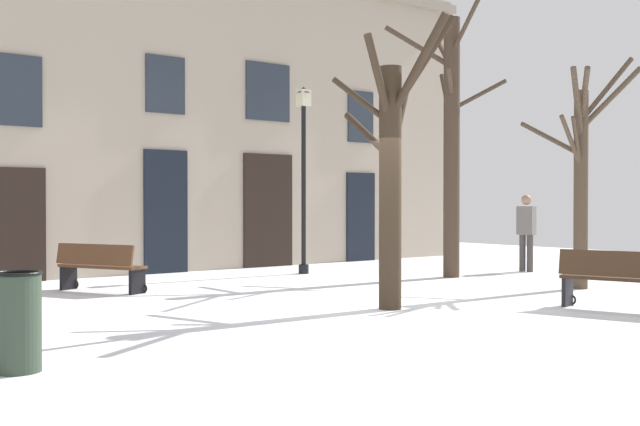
{
  "coord_description": "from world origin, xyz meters",
  "views": [
    {
      "loc": [
        -7.87,
        -8.48,
        1.58
      ],
      "look_at": [
        0.0,
        1.43,
        1.39
      ],
      "focal_mm": 44.16,
      "sensor_mm": 36.0,
      "label": 1
    }
  ],
  "objects_px": {
    "person_by_shop_door": "(526,229)",
    "tree_left_of_center": "(451,137)",
    "streetlamp": "(304,160)",
    "litter_bin": "(18,321)",
    "tree_right_of_center": "(582,170)",
    "tree_center": "(392,166)",
    "bench_back_to_back_right": "(100,266)",
    "bench_back_to_back_left": "(623,279)"
  },
  "relations": [
    {
      "from": "tree_right_of_center",
      "to": "tree_left_of_center",
      "type": "height_order",
      "value": "tree_left_of_center"
    },
    {
      "from": "streetlamp",
      "to": "person_by_shop_door",
      "type": "height_order",
      "value": "streetlamp"
    },
    {
      "from": "tree_center",
      "to": "tree_right_of_center",
      "type": "bearing_deg",
      "value": -2.68
    },
    {
      "from": "person_by_shop_door",
      "to": "tree_left_of_center",
      "type": "bearing_deg",
      "value": -106.42
    },
    {
      "from": "tree_right_of_center",
      "to": "bench_back_to_back_left",
      "type": "distance_m",
      "value": 3.32
    },
    {
      "from": "tree_right_of_center",
      "to": "litter_bin",
      "type": "relative_size",
      "value": 4.51
    },
    {
      "from": "tree_center",
      "to": "tree_right_of_center",
      "type": "xyz_separation_m",
      "value": [
        4.51,
        -0.21,
        0.04
      ]
    },
    {
      "from": "tree_center",
      "to": "streetlamp",
      "type": "bearing_deg",
      "value": 65.6
    },
    {
      "from": "tree_center",
      "to": "bench_back_to_back_left",
      "type": "xyz_separation_m",
      "value": [
        2.47,
        -2.22,
        -1.63
      ]
    },
    {
      "from": "bench_back_to_back_right",
      "to": "litter_bin",
      "type": "bearing_deg",
      "value": 125.37
    },
    {
      "from": "litter_bin",
      "to": "tree_center",
      "type": "bearing_deg",
      "value": 9.49
    },
    {
      "from": "streetlamp",
      "to": "bench_back_to_back_left",
      "type": "bearing_deg",
      "value": -89.41
    },
    {
      "from": "streetlamp",
      "to": "litter_bin",
      "type": "xyz_separation_m",
      "value": [
        -8.05,
        -6.22,
        -2.01
      ]
    },
    {
      "from": "tree_left_of_center",
      "to": "person_by_shop_door",
      "type": "relative_size",
      "value": 3.34
    },
    {
      "from": "tree_right_of_center",
      "to": "tree_left_of_center",
      "type": "xyz_separation_m",
      "value": [
        -0.18,
        2.97,
        0.79
      ]
    },
    {
      "from": "litter_bin",
      "to": "streetlamp",
      "type": "bearing_deg",
      "value": 37.68
    },
    {
      "from": "tree_center",
      "to": "person_by_shop_door",
      "type": "distance_m",
      "value": 7.15
    },
    {
      "from": "tree_right_of_center",
      "to": "bench_back_to_back_left",
      "type": "height_order",
      "value": "tree_right_of_center"
    },
    {
      "from": "tree_center",
      "to": "bench_back_to_back_left",
      "type": "distance_m",
      "value": 3.7
    },
    {
      "from": "tree_right_of_center",
      "to": "tree_left_of_center",
      "type": "distance_m",
      "value": 3.08
    },
    {
      "from": "litter_bin",
      "to": "bench_back_to_back_right",
      "type": "distance_m",
      "value": 6.49
    },
    {
      "from": "litter_bin",
      "to": "person_by_shop_door",
      "type": "distance_m",
      "value": 12.75
    },
    {
      "from": "streetlamp",
      "to": "person_by_shop_door",
      "type": "bearing_deg",
      "value": -33.0
    },
    {
      "from": "bench_back_to_back_left",
      "to": "tree_left_of_center",
      "type": "bearing_deg",
      "value": -36.44
    },
    {
      "from": "streetlamp",
      "to": "person_by_shop_door",
      "type": "relative_size",
      "value": 2.36
    },
    {
      "from": "streetlamp",
      "to": "bench_back_to_back_left",
      "type": "xyz_separation_m",
      "value": [
        0.08,
        -7.49,
        -2.02
      ]
    },
    {
      "from": "tree_left_of_center",
      "to": "bench_back_to_back_left",
      "type": "bearing_deg",
      "value": -110.54
    },
    {
      "from": "bench_back_to_back_right",
      "to": "bench_back_to_back_left",
      "type": "height_order",
      "value": "bench_back_to_back_left"
    },
    {
      "from": "litter_bin",
      "to": "tree_left_of_center",
      "type": "bearing_deg",
      "value": 20.33
    },
    {
      "from": "tree_center",
      "to": "tree_right_of_center",
      "type": "relative_size",
      "value": 1.04
    },
    {
      "from": "tree_left_of_center",
      "to": "bench_back_to_back_left",
      "type": "relative_size",
      "value": 3.17
    },
    {
      "from": "tree_right_of_center",
      "to": "litter_bin",
      "type": "distance_m",
      "value": 10.33
    },
    {
      "from": "tree_left_of_center",
      "to": "bench_back_to_back_right",
      "type": "distance_m",
      "value": 7.52
    },
    {
      "from": "tree_left_of_center",
      "to": "litter_bin",
      "type": "xyz_separation_m",
      "value": [
        -10.0,
        -3.7,
        -2.45
      ]
    },
    {
      "from": "person_by_shop_door",
      "to": "litter_bin",
      "type": "bearing_deg",
      "value": -85.12
    },
    {
      "from": "bench_back_to_back_right",
      "to": "person_by_shop_door",
      "type": "height_order",
      "value": "person_by_shop_door"
    },
    {
      "from": "bench_back_to_back_right",
      "to": "bench_back_to_back_left",
      "type": "bearing_deg",
      "value": -169.8
    },
    {
      "from": "streetlamp",
      "to": "litter_bin",
      "type": "bearing_deg",
      "value": -142.32
    },
    {
      "from": "bench_back_to_back_left",
      "to": "tree_center",
      "type": "bearing_deg",
      "value": 32.09
    },
    {
      "from": "tree_center",
      "to": "tree_left_of_center",
      "type": "xyz_separation_m",
      "value": [
        4.34,
        2.76,
        0.83
      ]
    },
    {
      "from": "tree_right_of_center",
      "to": "bench_back_to_back_right",
      "type": "bearing_deg",
      "value": 144.89
    },
    {
      "from": "streetlamp",
      "to": "bench_back_to_back_right",
      "type": "xyz_separation_m",
      "value": [
        -4.88,
        -0.56,
        -2.04
      ]
    }
  ]
}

